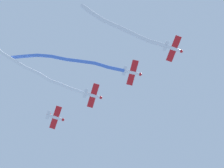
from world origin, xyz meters
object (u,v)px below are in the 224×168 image
(airplane_right_wing, at_px, (93,95))
(airplane_lead, at_px, (173,49))
(airplane_left_wing, at_px, (132,73))
(airplane_slot, at_px, (55,117))

(airplane_right_wing, bearing_deg, airplane_lead, -48.38)
(airplane_lead, relative_size, airplane_left_wing, 1.00)
(airplane_left_wing, relative_size, airplane_slot, 1.00)
(airplane_lead, height_order, airplane_right_wing, airplane_right_wing)
(airplane_lead, bearing_deg, airplane_left_wing, 129.21)
(airplane_lead, distance_m, airplane_right_wing, 20.84)
(airplane_lead, xyz_separation_m, airplane_right_wing, (17.88, 10.69, 0.50))
(airplane_lead, distance_m, airplane_left_wing, 10.42)
(airplane_left_wing, relative_size, airplane_right_wing, 1.00)
(airplane_right_wing, bearing_deg, airplane_slot, 131.59)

